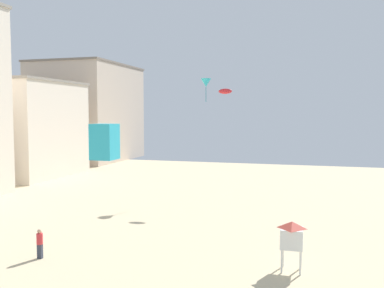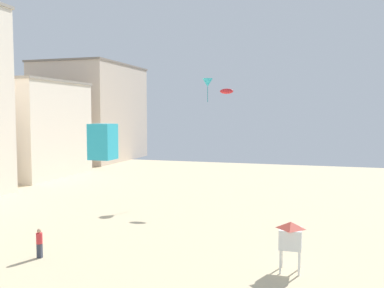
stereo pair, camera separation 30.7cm
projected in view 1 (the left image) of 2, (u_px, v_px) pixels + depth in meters
name	position (u px, v px, depth m)	size (l,w,h in m)	color
boardwalk_hotel_mid	(12.00, 128.00, 53.91)	(14.99, 13.18, 12.13)	silver
boardwalk_hotel_far	(88.00, 113.00, 72.02)	(13.53, 17.92, 16.30)	#C6B29E
kite_flyer	(40.00, 242.00, 22.94)	(0.34, 0.34, 1.64)	#383D4C
lifeguard_stand	(292.00, 235.00, 21.03)	(1.10, 1.10, 2.55)	white
kite_cyan_delta	(206.00, 83.00, 41.57)	(1.03, 1.03, 2.33)	#2DB7CC
kite_red_parafoil_2	(225.00, 91.00, 38.78)	(1.27, 0.35, 0.49)	red
kite_cyan_box	(105.00, 142.00, 19.19)	(1.05, 1.05, 1.64)	#2DB7CC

